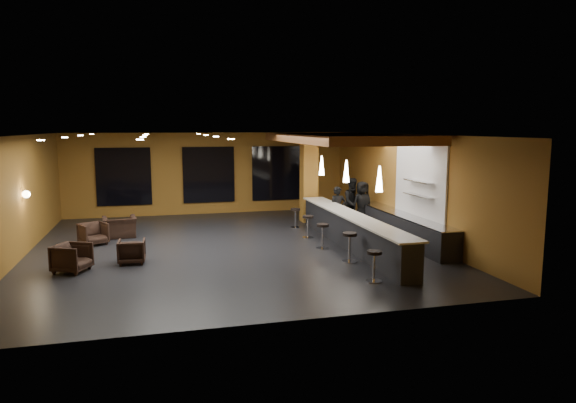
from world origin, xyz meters
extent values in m
cube|color=black|center=(0.00, 0.00, -0.05)|extent=(12.00, 13.00, 0.10)
cube|color=black|center=(0.00, 0.00, 3.55)|extent=(12.00, 13.00, 0.10)
cube|color=brown|center=(0.00, 6.55, 1.75)|extent=(12.00, 0.10, 3.50)
cube|color=brown|center=(0.00, -6.55, 1.75)|extent=(12.00, 0.10, 3.50)
cube|color=brown|center=(-6.05, 0.00, 1.75)|extent=(0.10, 13.00, 3.50)
cube|color=brown|center=(6.05, 0.00, 1.75)|extent=(0.10, 13.00, 3.50)
cube|color=#A3602F|center=(4.00, 1.00, 3.36)|extent=(3.60, 8.00, 0.28)
cube|color=black|center=(-3.50, 6.44, 1.70)|extent=(2.20, 0.06, 2.40)
cube|color=black|center=(0.00, 6.44, 1.70)|extent=(2.20, 0.06, 2.40)
cube|color=black|center=(3.00, 6.44, 1.70)|extent=(2.20, 0.06, 2.40)
cube|color=white|center=(5.96, -1.00, 2.00)|extent=(0.06, 3.20, 2.40)
cube|color=black|center=(3.65, -1.00, 0.50)|extent=(0.60, 8.00, 1.00)
cube|color=silver|center=(3.65, -1.00, 1.02)|extent=(0.78, 8.10, 0.05)
cube|color=black|center=(5.65, -0.50, 0.43)|extent=(0.70, 6.00, 0.86)
cube|color=silver|center=(5.65, -0.50, 0.89)|extent=(0.72, 6.00, 0.03)
cube|color=silver|center=(5.82, -1.20, 1.60)|extent=(0.30, 1.50, 0.03)
cube|color=silver|center=(5.82, -1.20, 2.05)|extent=(0.30, 1.50, 0.03)
cube|color=#9E6923|center=(3.65, 3.60, 1.75)|extent=(0.60, 0.60, 3.50)
sphere|color=#FFE5B2|center=(-5.88, 0.50, 1.80)|extent=(0.22, 0.22, 0.22)
cone|color=white|center=(3.65, -3.00, 2.35)|extent=(0.20, 0.20, 0.70)
cone|color=white|center=(3.65, -0.50, 2.35)|extent=(0.20, 0.20, 0.70)
cone|color=white|center=(3.65, 2.00, 2.35)|extent=(0.20, 0.20, 0.70)
imported|color=black|center=(4.15, 1.59, 0.80)|extent=(0.63, 0.46, 1.60)
imported|color=black|center=(4.96, 2.14, 0.92)|extent=(0.96, 0.78, 1.85)
imported|color=black|center=(5.25, 1.97, 0.87)|extent=(0.94, 0.71, 1.73)
imported|color=black|center=(-4.39, -1.77, 0.37)|extent=(1.07, 1.06, 0.74)
imported|color=black|center=(-2.92, -1.25, 0.33)|extent=(0.74, 0.76, 0.67)
imported|color=black|center=(-4.21, 1.38, 0.36)|extent=(1.04, 1.05, 0.71)
imported|color=black|center=(-3.47, 2.36, 0.35)|extent=(1.19, 1.07, 0.70)
cylinder|color=silver|center=(2.87, -4.53, 0.01)|extent=(0.39, 0.39, 0.03)
cylinder|color=silver|center=(2.87, -4.53, 0.36)|extent=(0.07, 0.07, 0.69)
cylinder|color=black|center=(2.87, -4.53, 0.74)|extent=(0.37, 0.37, 0.08)
cylinder|color=silver|center=(2.96, -2.67, 0.02)|extent=(0.42, 0.42, 0.03)
cylinder|color=silver|center=(2.96, -2.67, 0.39)|extent=(0.07, 0.07, 0.74)
cylinder|color=black|center=(2.96, -2.67, 0.80)|extent=(0.40, 0.40, 0.08)
cylinder|color=silver|center=(2.73, -0.98, 0.01)|extent=(0.40, 0.40, 0.03)
cylinder|color=silver|center=(2.73, -0.98, 0.37)|extent=(0.07, 0.07, 0.69)
cylinder|color=black|center=(2.73, -0.98, 0.74)|extent=(0.38, 0.38, 0.08)
cylinder|color=silver|center=(2.73, 0.63, 0.01)|extent=(0.39, 0.39, 0.03)
cylinder|color=silver|center=(2.73, 0.63, 0.36)|extent=(0.07, 0.07, 0.68)
cylinder|color=black|center=(2.73, 0.63, 0.73)|extent=(0.37, 0.37, 0.08)
cylinder|color=silver|center=(2.79, 2.47, 0.01)|extent=(0.37, 0.37, 0.03)
cylinder|color=silver|center=(2.79, 2.47, 0.34)|extent=(0.06, 0.06, 0.65)
cylinder|color=black|center=(2.79, 2.47, 0.69)|extent=(0.35, 0.35, 0.07)
camera|label=1|loc=(-2.17, -15.73, 3.75)|focal=32.00mm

